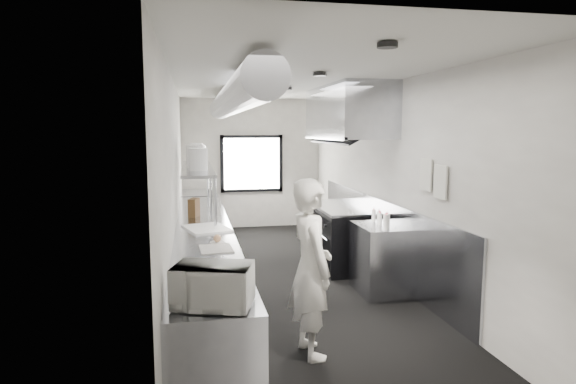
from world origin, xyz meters
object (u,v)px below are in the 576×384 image
squeeze_bottle_e (374,216)px  exhaust_hood (348,113)px  deli_tub_a (194,279)px  plate_stack_a (198,159)px  range (342,235)px  cutting_board (207,228)px  knife_block (194,207)px  line_cook (311,268)px  prep_counter (205,264)px  plate_stack_c (198,156)px  plate_stack_d (196,153)px  microwave (213,286)px  squeeze_bottle_b (387,221)px  squeeze_bottle_a (386,222)px  plate_stack_b (195,156)px  squeeze_bottle_c (380,219)px  pass_shelf (198,169)px  far_work_table (200,214)px  small_plate (217,243)px  squeeze_bottle_d (379,217)px  deli_tub_b (189,266)px

squeeze_bottle_e → exhaust_hood: bearing=91.3°
deli_tub_a → plate_stack_a: 3.12m
range → plate_stack_a: plate_stack_a is taller
cutting_board → knife_block: knife_block is taller
plate_stack_a → line_cook: bearing=-68.9°
prep_counter → deli_tub_a: deli_tub_a is taller
plate_stack_c → plate_stack_d: plate_stack_d is taller
microwave → squeeze_bottle_b: microwave is taller
line_cook → squeeze_bottle_a: (1.26, 1.26, 0.15)m
plate_stack_b → squeeze_bottle_c: size_ratio=2.11×
deli_tub_a → pass_shelf: bearing=88.5°
line_cook → prep_counter: bearing=21.3°
far_work_table → microwave: microwave is taller
pass_shelf → plate_stack_c: plate_stack_c is taller
squeeze_bottle_a → squeeze_bottle_b: 0.11m
line_cook → deli_tub_a: (-1.08, -0.46, 0.10)m
plate_stack_c → squeeze_bottle_c: 3.07m
cutting_board → plate_stack_d: size_ratio=1.89×
small_plate → microwave: bearing=-93.8°
prep_counter → squeeze_bottle_d: (2.29, -0.08, 0.53)m
far_work_table → knife_block: (-0.11, -2.76, 0.58)m
prep_counter → plate_stack_d: plate_stack_d is taller
exhaust_hood → deli_tub_b: (-2.42, -3.02, -1.45)m
plate_stack_b → squeeze_bottle_a: bearing=-37.5°
knife_block → plate_stack_c: bearing=101.4°
prep_counter → plate_stack_c: size_ratio=18.93×
range → deli_tub_a: (-2.32, -3.41, 0.48)m
exhaust_hood → small_plate: 3.28m
squeeze_bottle_e → small_plate: bearing=-157.6°
plate_stack_a → plate_stack_d: plate_stack_d is taller
exhaust_hood → far_work_table: 3.88m
small_plate → knife_block: (-0.24, 1.75, 0.12)m
deli_tub_b → pass_shelf: bearing=87.7°
cutting_board → far_work_table: bearing=90.6°
microwave → small_plate: bearing=103.1°
squeeze_bottle_c → squeeze_bottle_e: size_ratio=1.02×
pass_shelf → microwave: 4.27m
squeeze_bottle_c → squeeze_bottle_d: squeeze_bottle_d is taller
microwave → squeeze_bottle_e: (2.27, 2.81, -0.07)m
small_plate → plate_stack_a: plate_stack_a is taller
microwave → squeeze_bottle_d: microwave is taller
cutting_board → range: bearing=29.5°
knife_block → squeeze_bottle_e: size_ratio=1.63×
line_cook → squeeze_bottle_a: line_cook is taller
plate_stack_b → squeeze_bottle_a: (2.29, -1.76, -0.74)m
deli_tub_a → squeeze_bottle_b: size_ratio=0.67×
range → plate_stack_a: size_ratio=5.19×
exhaust_hood → range: (-0.06, 0.00, -1.92)m
deli_tub_a → plate_stack_c: (0.11, 3.95, 0.78)m
exhaust_hood → knife_block: (-2.36, -0.26, -1.36)m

